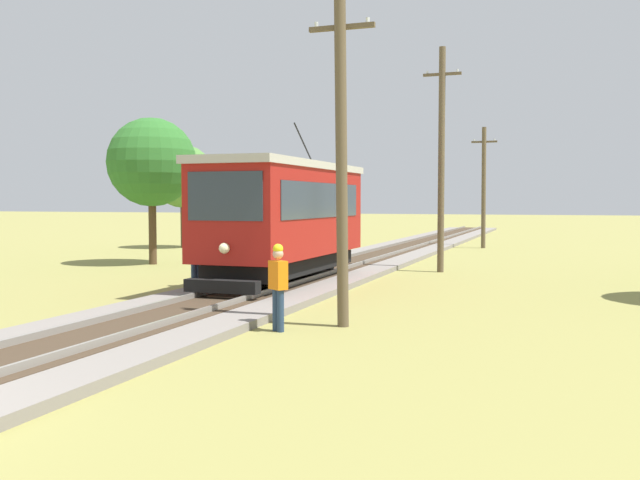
# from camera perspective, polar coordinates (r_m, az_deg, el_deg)

# --- Properties ---
(red_tram) EXTENTS (2.60, 8.54, 4.79)m
(red_tram) POSITION_cam_1_polar(r_m,az_deg,el_deg) (21.54, -2.86, 1.99)
(red_tram) COLOR maroon
(red_tram) RESTS_ON rail_right
(utility_pole_near_tram) EXTENTS (1.40, 0.52, 7.04)m
(utility_pole_near_tram) POSITION_cam_1_polar(r_m,az_deg,el_deg) (14.60, 1.75, 6.99)
(utility_pole_near_tram) COLOR brown
(utility_pole_near_tram) RESTS_ON ground
(utility_pole_mid) EXTENTS (1.40, 0.25, 8.26)m
(utility_pole_mid) POSITION_cam_1_polar(r_m,az_deg,el_deg) (26.39, 9.82, 6.59)
(utility_pole_mid) COLOR brown
(utility_pole_mid) RESTS_ON ground
(utility_pole_far) EXTENTS (1.40, 0.48, 6.70)m
(utility_pole_far) POSITION_cam_1_polar(r_m,az_deg,el_deg) (40.05, 13.14, 4.27)
(utility_pole_far) COLOR brown
(utility_pole_far) RESTS_ON ground
(track_worker) EXTENTS (0.45, 0.41, 1.78)m
(track_worker) POSITION_cam_1_polar(r_m,az_deg,el_deg) (14.26, -3.42, -3.52)
(track_worker) COLOR navy
(track_worker) RESTS_ON ground
(second_worker) EXTENTS (0.33, 0.43, 1.78)m
(second_worker) POSITION_cam_1_polar(r_m,az_deg,el_deg) (21.86, -10.10, -1.21)
(second_worker) COLOR navy
(second_worker) RESTS_ON ground
(tree_left_near) EXTENTS (3.51, 3.51, 5.76)m
(tree_left_near) POSITION_cam_1_polar(r_m,az_deg,el_deg) (40.05, -11.06, 5.07)
(tree_left_near) COLOR #4C3823
(tree_left_near) RESTS_ON ground
(tree_right_far) EXTENTS (3.67, 3.67, 6.07)m
(tree_right_far) POSITION_cam_1_polar(r_m,az_deg,el_deg) (30.01, -13.50, 6.13)
(tree_right_far) COLOR #4C3823
(tree_right_far) RESTS_ON ground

